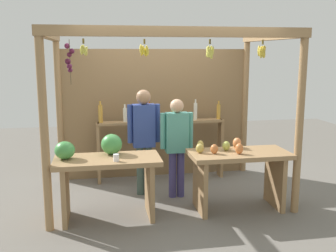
# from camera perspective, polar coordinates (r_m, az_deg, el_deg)

# --- Properties ---
(ground_plane) EXTENTS (12.00, 12.00, 0.00)m
(ground_plane) POSITION_cam_1_polar(r_m,az_deg,el_deg) (6.06, -0.33, -9.76)
(ground_plane) COLOR slate
(ground_plane) RESTS_ON ground
(market_stall) EXTENTS (3.29, 2.04, 2.40)m
(market_stall) POSITION_cam_1_polar(r_m,az_deg,el_deg) (6.18, -1.09, 3.94)
(market_stall) COLOR #99754C
(market_stall) RESTS_ON ground
(fruit_counter_left) EXTENTS (1.36, 0.65, 1.06)m
(fruit_counter_left) POSITION_cam_1_polar(r_m,az_deg,el_deg) (5.12, -9.18, -6.01)
(fruit_counter_left) COLOR #99754C
(fruit_counter_left) RESTS_ON ground
(fruit_counter_right) EXTENTS (1.33, 0.65, 0.95)m
(fruit_counter_right) POSITION_cam_1_polar(r_m,az_deg,el_deg) (5.43, 9.94, -5.74)
(fruit_counter_right) COLOR #99754C
(fruit_counter_right) RESTS_ON ground
(bottle_shelf_unit) EXTENTS (2.11, 0.22, 1.35)m
(bottle_shelf_unit) POSITION_cam_1_polar(r_m,az_deg,el_deg) (6.54, -1.08, -1.01)
(bottle_shelf_unit) COLOR #99754C
(bottle_shelf_unit) RESTS_ON ground
(vendor_man) EXTENTS (0.48, 0.21, 1.58)m
(vendor_man) POSITION_cam_1_polar(r_m,az_deg,el_deg) (5.83, -3.49, -0.98)
(vendor_man) COLOR #3C5047
(vendor_man) RESTS_ON ground
(vendor_woman) EXTENTS (0.48, 0.20, 1.45)m
(vendor_woman) POSITION_cam_1_polar(r_m,az_deg,el_deg) (5.73, 1.26, -2.02)
(vendor_woman) COLOR #413D79
(vendor_woman) RESTS_ON ground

